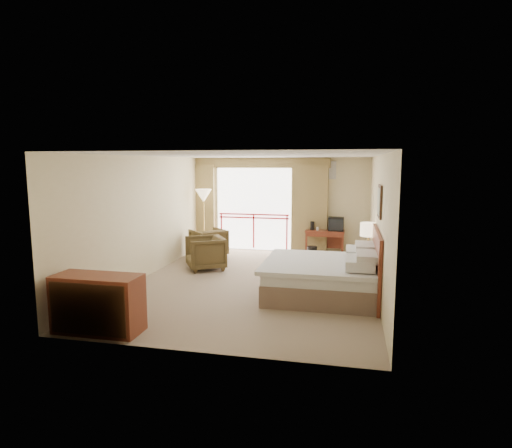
% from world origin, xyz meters
% --- Properties ---
extents(floor, '(7.00, 7.00, 0.00)m').
position_xyz_m(floor, '(0.00, 0.00, 0.00)').
color(floor, gray).
rests_on(floor, ground).
extents(ceiling, '(7.00, 7.00, 0.00)m').
position_xyz_m(ceiling, '(0.00, 0.00, 2.70)').
color(ceiling, white).
rests_on(ceiling, wall_back).
extents(wall_back, '(5.00, 0.00, 5.00)m').
position_xyz_m(wall_back, '(0.00, 3.50, 1.35)').
color(wall_back, beige).
rests_on(wall_back, ground).
extents(wall_front, '(5.00, 0.00, 5.00)m').
position_xyz_m(wall_front, '(0.00, -3.50, 1.35)').
color(wall_front, beige).
rests_on(wall_front, ground).
extents(wall_left, '(0.00, 7.00, 7.00)m').
position_xyz_m(wall_left, '(-2.50, 0.00, 1.35)').
color(wall_left, beige).
rests_on(wall_left, ground).
extents(wall_right, '(0.00, 7.00, 7.00)m').
position_xyz_m(wall_right, '(2.50, 0.00, 1.35)').
color(wall_right, beige).
rests_on(wall_right, ground).
extents(balcony_door, '(2.40, 0.00, 2.40)m').
position_xyz_m(balcony_door, '(-0.80, 3.48, 1.20)').
color(balcony_door, white).
rests_on(balcony_door, wall_back).
extents(balcony_railing, '(2.09, 0.03, 1.02)m').
position_xyz_m(balcony_railing, '(-0.80, 3.46, 0.81)').
color(balcony_railing, red).
rests_on(balcony_railing, wall_back).
extents(curtain_left, '(1.00, 0.26, 2.50)m').
position_xyz_m(curtain_left, '(-2.45, 3.35, 1.25)').
color(curtain_left, olive).
rests_on(curtain_left, wall_back).
extents(curtain_right, '(1.00, 0.26, 2.50)m').
position_xyz_m(curtain_right, '(0.85, 3.35, 1.25)').
color(curtain_right, olive).
rests_on(curtain_right, wall_back).
extents(valance, '(4.40, 0.22, 0.28)m').
position_xyz_m(valance, '(-0.80, 3.38, 2.55)').
color(valance, olive).
rests_on(valance, wall_back).
extents(hvac_vent, '(0.50, 0.04, 0.50)m').
position_xyz_m(hvac_vent, '(1.30, 3.47, 2.35)').
color(hvac_vent, silver).
rests_on(hvac_vent, wall_back).
extents(bed, '(2.13, 2.06, 0.97)m').
position_xyz_m(bed, '(1.50, -0.60, 0.38)').
color(bed, brown).
rests_on(bed, floor).
extents(headboard, '(0.06, 2.10, 1.30)m').
position_xyz_m(headboard, '(2.46, -0.60, 0.65)').
color(headboard, '#5E1E11').
rests_on(headboard, wall_right).
extents(framed_art, '(0.04, 0.72, 0.60)m').
position_xyz_m(framed_art, '(2.47, -0.60, 1.85)').
color(framed_art, '#311C0F').
rests_on(framed_art, wall_right).
extents(nightstand, '(0.45, 0.54, 0.63)m').
position_xyz_m(nightstand, '(2.35, 0.64, 0.32)').
color(nightstand, '#5E1E11').
rests_on(nightstand, floor).
extents(table_lamp, '(0.35, 0.35, 0.62)m').
position_xyz_m(table_lamp, '(2.35, 0.69, 1.11)').
color(table_lamp, tan).
rests_on(table_lamp, nightstand).
extents(phone, '(0.20, 0.16, 0.08)m').
position_xyz_m(phone, '(2.30, 0.49, 0.67)').
color(phone, black).
rests_on(phone, nightstand).
extents(desk, '(1.07, 0.52, 0.70)m').
position_xyz_m(desk, '(1.30, 3.18, 0.54)').
color(desk, '#5E1E11').
rests_on(desk, floor).
extents(tv, '(0.41, 0.33, 0.38)m').
position_xyz_m(tv, '(1.60, 3.13, 0.88)').
color(tv, black).
rests_on(tv, desk).
extents(coffee_maker, '(0.14, 0.14, 0.24)m').
position_xyz_m(coffee_maker, '(0.95, 3.13, 0.81)').
color(coffee_maker, black).
rests_on(coffee_maker, desk).
extents(cup, '(0.08, 0.08, 0.10)m').
position_xyz_m(cup, '(1.10, 3.08, 0.74)').
color(cup, white).
rests_on(cup, desk).
extents(wastebasket, '(0.27, 0.27, 0.33)m').
position_xyz_m(wastebasket, '(1.00, 2.60, 0.17)').
color(wastebasket, black).
rests_on(wastebasket, floor).
extents(armchair_far, '(1.18, 1.18, 0.77)m').
position_xyz_m(armchair_far, '(-1.80, 2.25, 0.00)').
color(armchair_far, '#413218').
rests_on(armchair_far, floor).
extents(armchair_near, '(1.18, 1.17, 0.79)m').
position_xyz_m(armchair_near, '(-1.42, 0.90, 0.00)').
color(armchair_near, '#413218').
rests_on(armchair_near, floor).
extents(side_table, '(0.45, 0.45, 0.49)m').
position_xyz_m(side_table, '(-1.86, 1.40, 0.34)').
color(side_table, '#311C0F').
rests_on(side_table, floor).
extents(book, '(0.23, 0.26, 0.02)m').
position_xyz_m(book, '(-1.86, 1.40, 0.50)').
color(book, white).
rests_on(book, side_table).
extents(floor_lamp, '(0.46, 0.46, 1.81)m').
position_xyz_m(floor_lamp, '(-2.11, 2.80, 1.56)').
color(floor_lamp, tan).
rests_on(floor_lamp, floor).
extents(dresser, '(1.32, 0.56, 0.88)m').
position_xyz_m(dresser, '(-1.73, -3.14, 0.44)').
color(dresser, '#5E1E11').
rests_on(dresser, floor).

